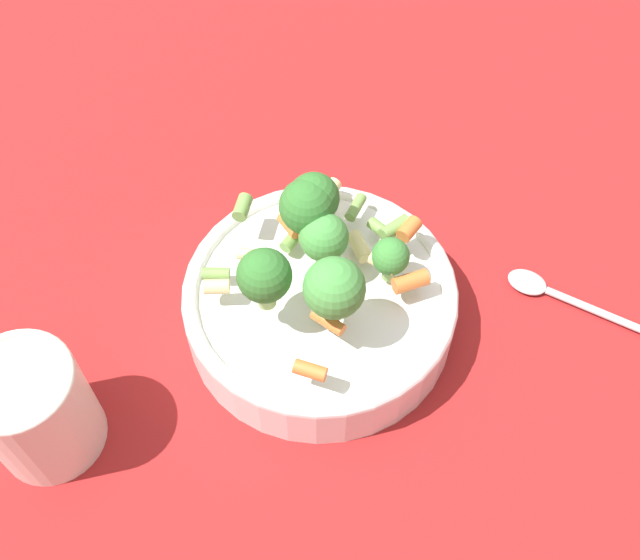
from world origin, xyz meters
The scene contains 5 objects.
ground_plane centered at (0.00, 0.00, 0.00)m, with size 3.00×3.00×0.00m, color maroon.
bowl centered at (0.00, 0.00, 0.03)m, with size 0.23×0.23×0.05m.
pasta_salad centered at (0.01, -0.01, 0.10)m, with size 0.18×0.18×0.08m.
cup centered at (0.11, 0.21, 0.05)m, with size 0.08×0.08×0.10m.
spoon centered at (-0.17, -0.14, 0.01)m, with size 0.19×0.04×0.01m.
Camera 1 is at (-0.20, 0.28, 0.57)m, focal length 42.00 mm.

